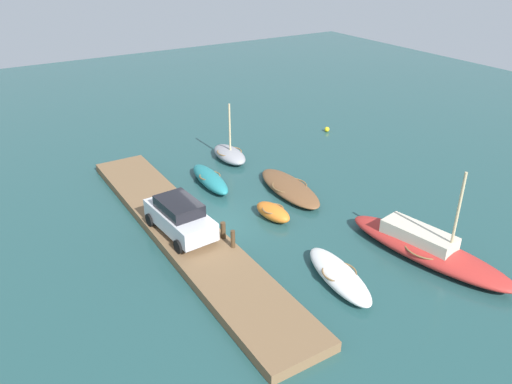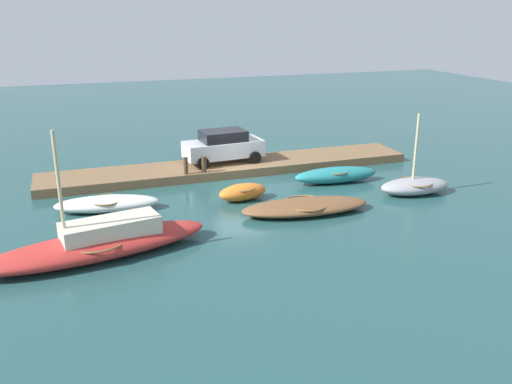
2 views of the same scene
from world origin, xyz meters
name	(u,v)px [view 2 (image 2 of 2)]	position (x,y,z in m)	size (l,w,h in m)	color
ground_plane	(240,180)	(0.00, 0.00, 0.00)	(84.00, 84.00, 0.00)	#234C4C
dock_platform	(230,167)	(0.00, -1.66, 0.22)	(19.46, 2.88, 0.45)	brown
rowboat_white	(107,204)	(6.63, 2.29, 0.33)	(4.51, 2.05, 0.64)	white
dinghy_orange	(243,192)	(0.79, 2.88, 0.38)	(2.37, 1.32, 0.75)	orange
motorboat_brown	(305,206)	(-1.17, 5.30, 0.29)	(5.63, 2.36, 0.56)	brown
sailboat_red	(99,243)	(7.27, 6.77, 0.50)	(8.18, 3.48, 4.55)	#B72D28
rowboat_grey	(415,185)	(-6.98, 4.70, 0.40)	(3.46, 1.73, 3.75)	#939399
rowboat_teal	(336,175)	(-4.34, 1.94, 0.39)	(4.34, 1.45, 0.77)	teal
mooring_post_west	(204,164)	(1.71, -0.47, 0.85)	(0.24, 0.24, 0.80)	#47331E
mooring_post_mid_west	(186,166)	(2.62, -0.47, 0.87)	(0.20, 0.20, 0.84)	#47331E
parked_car	(223,146)	(0.28, -1.95, 1.33)	(4.20, 2.19, 1.71)	silver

